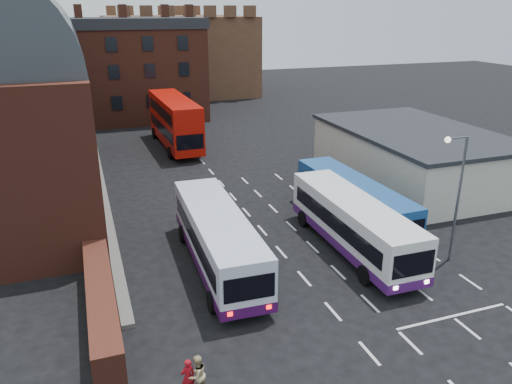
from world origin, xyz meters
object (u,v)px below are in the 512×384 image
object	(u,v)px
bus_blue	(353,199)
pedestrian_red	(188,377)
bus_red_double	(175,121)
bus_white_outbound	(218,236)
bus_white_inbound	(353,221)
pedestrian_beige	(197,375)
street_lamp	(456,188)

from	to	relation	value
bus_blue	pedestrian_red	bearing A→B (deg)	38.88
bus_red_double	bus_white_outbound	bearing A→B (deg)	82.64
bus_blue	bus_red_double	xyz separation A→B (m)	(-7.11, 23.01, 0.85)
bus_white_inbound	pedestrian_beige	distance (m)	13.96
bus_white_inbound	bus_red_double	world-z (taller)	bus_red_double
street_lamp	bus_blue	bearing A→B (deg)	112.50
bus_red_double	pedestrian_beige	bearing A→B (deg)	78.80
pedestrian_red	bus_white_inbound	bearing A→B (deg)	-155.05
bus_blue	bus_white_inbound	bearing A→B (deg)	58.58
bus_white_inbound	pedestrian_red	xyz separation A→B (m)	(-11.51, -8.23, -1.09)
bus_blue	street_lamp	world-z (taller)	street_lamp
bus_white_outbound	bus_blue	xyz separation A→B (m)	(9.73, 2.54, -0.08)
bus_red_double	pedestrian_beige	size ratio (longest dim) A/B	7.85
bus_white_outbound	bus_red_double	size ratio (longest dim) A/B	0.93
bus_white_outbound	bus_white_inbound	size ratio (longest dim) A/B	1.02
bus_white_outbound	pedestrian_red	bearing A→B (deg)	-110.38
street_lamp	pedestrian_red	distance (m)	17.11
bus_red_double	street_lamp	world-z (taller)	street_lamp
pedestrian_beige	bus_red_double	bearing A→B (deg)	-129.62
bus_white_inbound	pedestrian_red	size ratio (longest dim) A/B	7.63
bus_blue	pedestrian_beige	bearing A→B (deg)	39.77
pedestrian_red	bus_blue	bearing A→B (deg)	-150.04
bus_white_outbound	pedestrian_beige	distance (m)	9.57
bus_white_inbound	bus_red_double	bearing A→B (deg)	-78.09
bus_white_outbound	pedestrian_red	size ratio (longest dim) A/B	7.80
bus_blue	pedestrian_red	xyz separation A→B (m)	(-13.33, -11.41, -1.04)
bus_white_inbound	street_lamp	size ratio (longest dim) A/B	1.58
street_lamp	pedestrian_beige	bearing A→B (deg)	-160.95
bus_white_inbound	pedestrian_beige	size ratio (longest dim) A/B	7.17
bus_white_outbound	bus_blue	world-z (taller)	bus_white_outbound
bus_white_outbound	pedestrian_red	distance (m)	9.63
pedestrian_beige	bus_blue	bearing A→B (deg)	-168.48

